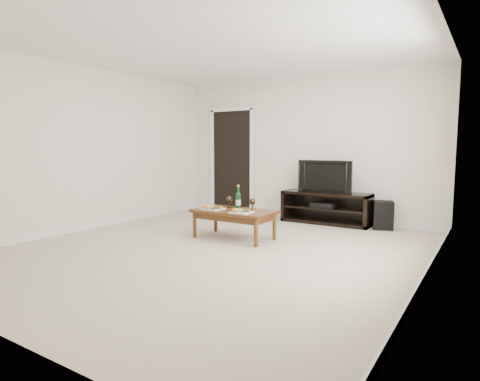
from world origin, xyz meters
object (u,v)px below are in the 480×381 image
television (327,176)px  coffee_table (234,224)px  media_console (326,208)px  subwoofer (383,215)px

television → coffee_table: television is taller
media_console → television: (0.00, 0.00, 0.55)m
television → subwoofer: (0.96, 0.04, -0.60)m
television → subwoofer: television is taller
television → coffee_table: bearing=-109.0°
coffee_table → television: bearing=69.0°
television → subwoofer: bearing=4.2°
media_console → coffee_table: size_ratio=1.31×
media_console → television: television is taller
media_console → coffee_table: bearing=-111.0°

